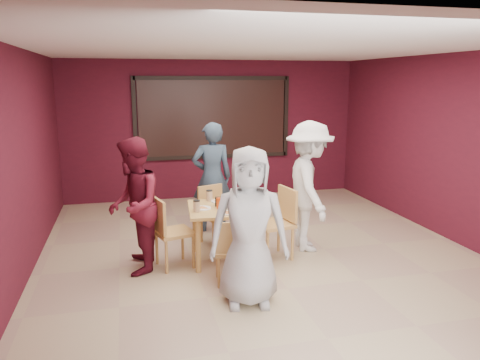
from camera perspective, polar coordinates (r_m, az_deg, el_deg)
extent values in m
plane|color=tan|center=(6.64, 2.53, -9.10)|extent=(7.00, 7.00, 0.00)
cube|color=black|center=(9.58, -3.27, 7.57)|extent=(3.00, 0.02, 1.50)
cube|color=tan|center=(6.24, -1.94, -3.51)|extent=(1.02, 1.02, 0.04)
cylinder|color=tan|center=(6.67, -5.52, -5.83)|extent=(0.07, 0.07, 0.70)
cylinder|color=tan|center=(6.75, 0.90, -5.57)|extent=(0.07, 0.07, 0.70)
cylinder|color=tan|center=(5.96, -5.12, -8.03)|extent=(0.07, 0.07, 0.70)
cylinder|color=tan|center=(6.05, 2.07, -7.69)|extent=(0.07, 0.07, 0.70)
cylinder|color=silver|center=(5.95, -1.35, -4.01)|extent=(0.24, 0.24, 0.01)
cone|color=gold|center=(5.95, -1.35, -3.87)|extent=(0.22, 0.22, 0.02)
cylinder|color=beige|center=(5.88, 0.08, -3.57)|extent=(0.09, 0.09, 0.14)
cylinder|color=black|center=(5.86, 0.08, -2.85)|extent=(0.09, 0.09, 0.01)
cylinder|color=silver|center=(6.51, -2.49, -2.61)|extent=(0.24, 0.24, 0.01)
cone|color=gold|center=(6.51, -2.49, -2.48)|extent=(0.22, 0.22, 0.02)
cylinder|color=beige|center=(6.56, -3.76, -1.94)|extent=(0.09, 0.09, 0.14)
cylinder|color=black|center=(6.54, -3.77, -1.29)|extent=(0.09, 0.09, 0.01)
cylinder|color=silver|center=(6.18, -4.64, -3.44)|extent=(0.24, 0.24, 0.01)
cone|color=gold|center=(6.17, -4.64, -3.31)|extent=(0.22, 0.22, 0.02)
cylinder|color=beige|center=(6.02, -5.30, -3.23)|extent=(0.09, 0.09, 0.14)
cylinder|color=black|center=(6.01, -5.31, -2.53)|extent=(0.09, 0.09, 0.01)
cylinder|color=silver|center=(6.30, 0.70, -3.11)|extent=(0.24, 0.24, 0.01)
cone|color=gold|center=(6.29, 0.70, -2.97)|extent=(0.22, 0.22, 0.02)
cylinder|color=beige|center=(6.42, 1.20, -2.21)|extent=(0.09, 0.09, 0.14)
cylinder|color=black|center=(6.41, 1.20, -1.55)|extent=(0.09, 0.09, 0.01)
cylinder|color=silver|center=(6.21, -1.17, -2.91)|extent=(0.06, 0.06, 0.10)
cylinder|color=silver|center=(6.15, -1.61, -3.13)|extent=(0.05, 0.05, 0.08)
cylinder|color=#C43E0E|center=(6.15, -2.57, -2.84)|extent=(0.07, 0.07, 0.15)
cube|color=black|center=(6.28, -2.45, -2.64)|extent=(0.14, 0.08, 0.12)
cube|color=tan|center=(5.65, -1.10, -8.61)|extent=(0.44, 0.44, 0.04)
cylinder|color=tan|center=(5.89, 0.33, -9.92)|extent=(0.03, 0.03, 0.38)
cylinder|color=tan|center=(5.87, -2.78, -10.03)|extent=(0.03, 0.03, 0.38)
cylinder|color=tan|center=(5.60, 0.68, -11.12)|extent=(0.03, 0.03, 0.38)
cylinder|color=tan|center=(5.58, -2.60, -11.24)|extent=(0.03, 0.03, 0.38)
cube|color=tan|center=(5.41, -0.96, -7.06)|extent=(0.39, 0.09, 0.37)
cube|color=tan|center=(6.96, -2.84, -4.39)|extent=(0.54, 0.54, 0.04)
cylinder|color=tan|center=(6.81, -3.25, -6.74)|extent=(0.04, 0.04, 0.40)
cylinder|color=tan|center=(6.99, -0.91, -6.24)|extent=(0.04, 0.04, 0.40)
cylinder|color=tan|center=(7.08, -4.70, -6.01)|extent=(0.04, 0.04, 0.40)
cylinder|color=tan|center=(7.25, -2.41, -5.55)|extent=(0.04, 0.04, 0.40)
cube|color=tan|center=(7.06, -3.68, -2.19)|extent=(0.40, 0.18, 0.39)
cube|color=tan|center=(6.16, -8.01, -6.35)|extent=(0.55, 0.55, 0.04)
cylinder|color=tan|center=(6.14, -5.71, -8.73)|extent=(0.04, 0.04, 0.44)
cylinder|color=tan|center=(6.46, -7.01, -7.70)|extent=(0.04, 0.04, 0.44)
cylinder|color=tan|center=(6.02, -8.95, -9.27)|extent=(0.04, 0.04, 0.44)
cylinder|color=tan|center=(6.34, -10.11, -8.19)|extent=(0.04, 0.04, 0.44)
cube|color=tan|center=(6.01, -9.90, -4.28)|extent=(0.15, 0.45, 0.43)
cube|color=tan|center=(6.39, 4.12, -5.41)|extent=(0.55, 0.55, 0.04)
cylinder|color=tan|center=(6.55, 1.82, -7.27)|extent=(0.04, 0.04, 0.46)
cylinder|color=tan|center=(6.23, 3.40, -8.31)|extent=(0.04, 0.04, 0.46)
cylinder|color=tan|center=(6.72, 4.73, -6.80)|extent=(0.04, 0.04, 0.46)
cylinder|color=tan|center=(6.41, 6.41, -7.78)|extent=(0.04, 0.04, 0.46)
cube|color=tan|center=(6.42, 5.81, -2.88)|extent=(0.13, 0.47, 0.45)
imported|color=#AEAEAE|center=(5.00, 1.10, -5.76)|extent=(0.93, 0.69, 1.73)
imported|color=#2F4254|center=(7.48, -3.43, 0.34)|extent=(0.65, 0.43, 1.76)
imported|color=maroon|center=(5.99, -12.81, -3.10)|extent=(0.72, 0.89, 1.72)
imported|color=white|center=(6.69, 8.42, -0.78)|extent=(0.83, 1.27, 1.85)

